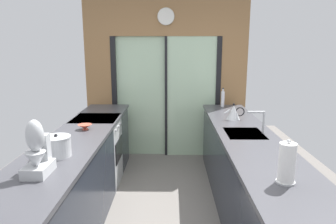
{
  "coord_description": "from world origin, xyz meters",
  "views": [
    {
      "loc": [
        0.1,
        -2.7,
        1.86
      ],
      "look_at": [
        0.05,
        0.85,
        1.09
      ],
      "focal_mm": 33.06,
      "sensor_mm": 36.0,
      "label": 1
    }
  ],
  "objects_px": {
    "mixing_bowl": "(85,127)",
    "kettle": "(234,112)",
    "soap_bottle": "(223,99)",
    "paper_towel_roll": "(287,163)",
    "oven_range": "(97,151)",
    "stand_mixer": "(37,153)",
    "stock_pot": "(57,146)"
  },
  "relations": [
    {
      "from": "kettle",
      "to": "oven_range",
      "type": "bearing_deg",
      "value": 178.0
    },
    {
      "from": "mixing_bowl",
      "to": "stock_pot",
      "type": "distance_m",
      "value": 0.87
    },
    {
      "from": "mixing_bowl",
      "to": "soap_bottle",
      "type": "xyz_separation_m",
      "value": [
        1.78,
        1.38,
        0.09
      ]
    },
    {
      "from": "mixing_bowl",
      "to": "stand_mixer",
      "type": "distance_m",
      "value": 1.25
    },
    {
      "from": "oven_range",
      "to": "mixing_bowl",
      "type": "bearing_deg",
      "value": -88.16
    },
    {
      "from": "stand_mixer",
      "to": "stock_pot",
      "type": "xyz_separation_m",
      "value": [
        -0.0,
        0.38,
        -0.07
      ]
    },
    {
      "from": "stock_pot",
      "to": "paper_towel_roll",
      "type": "distance_m",
      "value": 1.85
    },
    {
      "from": "stand_mixer",
      "to": "mixing_bowl",
      "type": "bearing_deg",
      "value": 90.0
    },
    {
      "from": "stand_mixer",
      "to": "soap_bottle",
      "type": "xyz_separation_m",
      "value": [
        1.78,
        2.62,
        -0.03
      ]
    },
    {
      "from": "stand_mixer",
      "to": "kettle",
      "type": "bearing_deg",
      "value": 44.53
    },
    {
      "from": "stand_mixer",
      "to": "soap_bottle",
      "type": "relative_size",
      "value": 1.45
    },
    {
      "from": "stand_mixer",
      "to": "kettle",
      "type": "xyz_separation_m",
      "value": [
        1.78,
        1.75,
        -0.07
      ]
    },
    {
      "from": "soap_bottle",
      "to": "stock_pot",
      "type": "bearing_deg",
      "value": -128.44
    },
    {
      "from": "oven_range",
      "to": "stand_mixer",
      "type": "distance_m",
      "value": 1.92
    },
    {
      "from": "oven_range",
      "to": "mixing_bowl",
      "type": "distance_m",
      "value": 0.76
    },
    {
      "from": "mixing_bowl",
      "to": "kettle",
      "type": "relative_size",
      "value": 0.61
    },
    {
      "from": "oven_range",
      "to": "soap_bottle",
      "type": "xyz_separation_m",
      "value": [
        1.8,
        0.8,
        0.59
      ]
    },
    {
      "from": "oven_range",
      "to": "kettle",
      "type": "xyz_separation_m",
      "value": [
        1.8,
        -0.06,
        0.56
      ]
    },
    {
      "from": "oven_range",
      "to": "stock_pot",
      "type": "bearing_deg",
      "value": -89.27
    },
    {
      "from": "oven_range",
      "to": "kettle",
      "type": "bearing_deg",
      "value": -2.0
    },
    {
      "from": "paper_towel_roll",
      "to": "stand_mixer",
      "type": "bearing_deg",
      "value": 175.97
    },
    {
      "from": "stand_mixer",
      "to": "stock_pot",
      "type": "height_order",
      "value": "stand_mixer"
    },
    {
      "from": "soap_bottle",
      "to": "paper_towel_roll",
      "type": "bearing_deg",
      "value": -90.0
    },
    {
      "from": "paper_towel_roll",
      "to": "kettle",
      "type": "bearing_deg",
      "value": 89.94
    },
    {
      "from": "soap_bottle",
      "to": "stand_mixer",
      "type": "bearing_deg",
      "value": -124.21
    },
    {
      "from": "stand_mixer",
      "to": "stock_pot",
      "type": "bearing_deg",
      "value": 90.0
    },
    {
      "from": "stock_pot",
      "to": "paper_towel_roll",
      "type": "bearing_deg",
      "value": -15.72
    },
    {
      "from": "mixing_bowl",
      "to": "soap_bottle",
      "type": "height_order",
      "value": "soap_bottle"
    },
    {
      "from": "kettle",
      "to": "paper_towel_roll",
      "type": "height_order",
      "value": "paper_towel_roll"
    },
    {
      "from": "oven_range",
      "to": "kettle",
      "type": "height_order",
      "value": "kettle"
    },
    {
      "from": "mixing_bowl",
      "to": "stand_mixer",
      "type": "bearing_deg",
      "value": -90.0
    },
    {
      "from": "stock_pot",
      "to": "kettle",
      "type": "relative_size",
      "value": 0.94
    }
  ]
}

